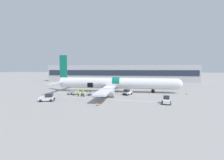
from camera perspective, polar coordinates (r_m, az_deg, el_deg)
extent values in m
plane|color=gray|center=(42.48, -2.43, -5.18)|extent=(500.00, 500.00, 0.00)
cube|color=silver|center=(34.67, -1.93, -7.33)|extent=(22.54, 2.65, 0.01)
cube|color=#B2B2B7|center=(83.70, 3.09, 2.55)|extent=(79.28, 12.42, 8.87)
cube|color=#232D3D|center=(77.46, 2.64, 2.74)|extent=(77.69, 0.16, 2.84)
cylinder|color=silver|center=(45.11, 1.62, -1.20)|extent=(34.85, 3.20, 3.20)
sphere|color=silver|center=(46.36, 23.54, -1.40)|extent=(3.04, 3.04, 3.04)
cone|color=silver|center=(50.28, -18.50, -0.85)|extent=(3.68, 2.94, 2.94)
cylinder|color=#0F6B56|center=(45.05, 1.62, -0.83)|extent=(2.09, 3.21, 3.21)
cube|color=#0F6B56|center=(49.83, -18.02, 4.98)|extent=(2.40, 0.28, 6.99)
cube|color=silver|center=(45.93, -20.29, -0.96)|extent=(1.19, 9.08, 0.20)
cube|color=silver|center=(54.02, -15.64, -0.10)|extent=(1.19, 9.08, 0.20)
cube|color=silver|center=(37.00, -2.15, -3.78)|extent=(2.83, 16.21, 0.40)
cube|color=silver|center=(53.85, 1.26, -1.24)|extent=(2.83, 16.21, 0.40)
cylinder|color=#B2B7BF|center=(37.24, -1.79, -4.78)|extent=(3.53, 2.18, 2.18)
cylinder|color=#B2B7BF|center=(53.72, 1.45, -1.97)|extent=(3.53, 2.18, 2.18)
cube|color=black|center=(45.21, -8.32, -1.94)|extent=(1.70, 0.12, 1.40)
cylinder|color=#56565B|center=(45.27, 15.34, -3.21)|extent=(0.22, 0.22, 1.35)
sphere|color=black|center=(45.36, 15.33, -4.05)|extent=(1.05, 1.05, 1.05)
cylinder|color=#56565B|center=(43.59, -3.31, -3.34)|extent=(0.22, 0.22, 1.35)
sphere|color=black|center=(43.69, -3.30, -4.22)|extent=(1.05, 1.05, 1.05)
cylinder|color=#56565B|center=(48.07, -2.18, -2.62)|extent=(0.22, 0.22, 1.35)
sphere|color=black|center=(48.15, -2.17, -3.42)|extent=(1.05, 1.05, 1.05)
cube|color=white|center=(40.58, 5.96, -4.87)|extent=(2.48, 3.12, 0.61)
cube|color=#232833|center=(40.06, 5.62, -4.05)|extent=(1.60, 1.65, 0.69)
cube|color=black|center=(39.36, 4.91, -5.33)|extent=(1.14, 0.66, 0.30)
sphere|color=black|center=(40.13, 4.48, -5.34)|extent=(0.56, 0.56, 0.56)
sphere|color=black|center=(39.49, 6.08, -5.51)|extent=(0.56, 0.56, 0.56)
sphere|color=black|center=(41.75, 5.84, -4.97)|extent=(0.56, 0.56, 0.56)
sphere|color=black|center=(41.14, 7.40, -5.13)|extent=(0.56, 0.56, 0.56)
cube|color=silver|center=(35.51, -23.62, -6.48)|extent=(3.39, 2.50, 0.67)
cube|color=#232833|center=(35.26, -22.82, -5.36)|extent=(1.73, 1.75, 0.74)
cube|color=black|center=(35.18, -21.13, -6.73)|extent=(0.57, 1.44, 0.34)
sphere|color=black|center=(34.58, -22.26, -7.22)|extent=(0.56, 0.56, 0.56)
sphere|color=black|center=(36.07, -21.71, -6.73)|extent=(0.56, 0.56, 0.56)
sphere|color=black|center=(35.09, -25.56, -7.16)|extent=(0.56, 0.56, 0.56)
sphere|color=black|center=(36.56, -24.89, -6.68)|extent=(0.56, 0.56, 0.56)
cube|color=white|center=(31.89, 19.99, -7.59)|extent=(1.71, 2.53, 0.66)
cube|color=#232833|center=(32.16, 20.00, -6.23)|extent=(1.29, 1.23, 0.73)
cube|color=black|center=(33.11, 19.94, -7.39)|extent=(1.19, 0.33, 0.33)
sphere|color=black|center=(32.75, 21.05, -7.82)|extent=(0.56, 0.56, 0.56)
sphere|color=black|center=(32.72, 18.84, -7.78)|extent=(0.56, 0.56, 0.56)
sphere|color=black|center=(31.19, 21.16, -8.42)|extent=(0.56, 0.56, 0.56)
sphere|color=black|center=(31.16, 18.84, -8.38)|extent=(0.56, 0.56, 0.56)
cube|color=#B7BABF|center=(40.23, -7.18, -5.12)|extent=(3.24, 2.00, 0.05)
cube|color=#B7BABF|center=(40.01, -5.05, -4.77)|extent=(0.28, 1.59, 0.47)
cube|color=#B7BABF|center=(39.44, -7.34, -4.92)|extent=(2.97, 0.46, 0.47)
cube|color=#B7BABF|center=(40.94, -7.03, -4.58)|extent=(2.97, 0.46, 0.47)
cube|color=#333338|center=(40.03, -4.36, -5.40)|extent=(0.90, 0.20, 0.06)
sphere|color=black|center=(39.35, -5.79, -5.66)|extent=(0.40, 0.40, 0.40)
sphere|color=black|center=(40.92, -5.53, -5.28)|extent=(0.40, 0.40, 0.40)
sphere|color=black|center=(39.65, -8.87, -5.62)|extent=(0.40, 0.40, 0.40)
sphere|color=black|center=(41.21, -8.50, -5.23)|extent=(0.40, 0.40, 0.40)
cube|color=#14472D|center=(40.50, -8.30, -4.61)|extent=(0.40, 0.19, 0.58)
cube|color=#1E2347|center=(40.41, -5.81, -4.75)|extent=(0.48, 0.33, 0.38)
cube|color=#721951|center=(39.78, -6.51, -4.86)|extent=(0.39, 0.31, 0.43)
cube|color=#B7BABF|center=(42.02, -14.76, -4.56)|extent=(3.01, 2.16, 0.05)
cube|color=#B7BABF|center=(41.19, -13.31, -4.34)|extent=(0.44, 1.48, 0.48)
cube|color=#B7BABF|center=(41.42, -15.39, -4.33)|extent=(2.59, 0.73, 0.48)
cube|color=#B7BABF|center=(42.55, -14.16, -4.08)|extent=(2.59, 0.73, 0.48)
cube|color=#333338|center=(40.99, -12.75, -5.12)|extent=(0.89, 0.31, 0.06)
sphere|color=black|center=(40.92, -14.35, -5.39)|extent=(0.40, 0.40, 0.40)
sphere|color=black|center=(42.12, -13.09, -5.09)|extent=(0.40, 0.40, 0.40)
sphere|color=black|center=(42.10, -16.41, -5.16)|extent=(0.40, 0.40, 0.40)
sphere|color=black|center=(43.26, -15.12, -4.88)|extent=(0.40, 0.40, 0.40)
cube|color=#2D2D33|center=(41.48, -14.52, -4.45)|extent=(0.46, 0.28, 0.27)
cube|color=#4C1E1E|center=(42.10, -15.02, -4.24)|extent=(0.49, 0.32, 0.39)
cylinder|color=#1E2338|center=(40.29, -10.88, -5.18)|extent=(0.40, 0.40, 0.82)
cylinder|color=#B7E019|center=(40.17, -10.89, -4.16)|extent=(0.51, 0.51, 0.64)
sphere|color=tan|center=(40.11, -10.90, -3.54)|extent=(0.23, 0.23, 0.23)
cylinder|color=#B7E019|center=(40.35, -11.12, -4.22)|extent=(0.16, 0.16, 0.59)
cylinder|color=#B7E019|center=(40.02, -10.67, -4.29)|extent=(0.16, 0.16, 0.59)
cylinder|color=#2D2D33|center=(37.97, -10.65, -5.81)|extent=(0.28, 0.28, 0.75)
cylinder|color=#CCE523|center=(37.86, -10.67, -4.81)|extent=(0.36, 0.36, 0.59)
sphere|color=brown|center=(37.80, -10.67, -4.21)|extent=(0.21, 0.21, 0.21)
cylinder|color=#CCE523|center=(37.93, -10.97, -4.89)|extent=(0.12, 0.12, 0.54)
cylinder|color=#CCE523|center=(37.81, -10.36, -4.92)|extent=(0.12, 0.12, 0.54)
cylinder|color=#1E2338|center=(39.05, -12.72, -5.56)|extent=(0.39, 0.39, 0.75)
cylinder|color=#B7E019|center=(38.94, -12.73, -4.58)|extent=(0.50, 0.50, 0.59)
sphere|color=tan|center=(38.88, -12.74, -4.00)|extent=(0.21, 0.21, 0.21)
cylinder|color=#B7E019|center=(39.03, -12.45, -4.65)|extent=(0.16, 0.16, 0.55)
cylinder|color=#B7E019|center=(38.87, -13.02, -4.70)|extent=(0.16, 0.16, 0.55)
cylinder|color=#2D2D33|center=(41.77, -1.92, -4.78)|extent=(0.40, 0.40, 0.80)
cylinder|color=orange|center=(41.67, -1.92, -3.81)|extent=(0.51, 0.51, 0.63)
sphere|color=tan|center=(41.61, -1.92, -3.23)|extent=(0.22, 0.22, 0.22)
cylinder|color=orange|center=(41.75, -1.63, -3.89)|extent=(0.16, 0.16, 0.58)
cylinder|color=orange|center=(41.61, -2.21, -3.92)|extent=(0.16, 0.16, 0.58)
cube|color=#1E2347|center=(39.29, -11.42, -5.55)|extent=(0.43, 0.39, 0.66)
cube|color=black|center=(39.22, -11.43, -4.99)|extent=(0.21, 0.14, 0.12)
cube|color=#1E2347|center=(37.64, -6.95, -5.87)|extent=(0.48, 0.28, 0.73)
cube|color=black|center=(37.57, -6.95, -5.24)|extent=(0.29, 0.06, 0.12)
cube|color=black|center=(46.05, 26.48, -4.87)|extent=(0.48, 0.48, 0.03)
cone|color=orange|center=(46.01, 26.49, -4.55)|extent=(0.36, 0.36, 0.56)
cylinder|color=white|center=(46.00, 26.50, -4.51)|extent=(0.21, 0.21, 0.07)
cube|color=black|center=(28.98, -5.48, -9.66)|extent=(0.46, 0.46, 0.03)
cone|color=orange|center=(28.91, -5.49, -9.09)|extent=(0.34, 0.34, 0.62)
cylinder|color=white|center=(28.90, -5.49, -9.03)|extent=(0.20, 0.20, 0.07)
cube|color=black|center=(36.89, -0.21, -6.60)|extent=(0.53, 0.53, 0.03)
cone|color=orange|center=(36.83, -0.21, -6.10)|extent=(0.40, 0.40, 0.68)
cylinder|color=white|center=(36.83, -0.21, -6.05)|extent=(0.23, 0.23, 0.08)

